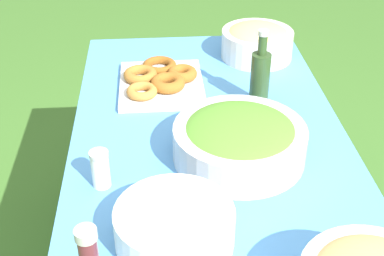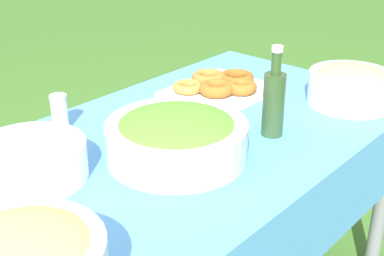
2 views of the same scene
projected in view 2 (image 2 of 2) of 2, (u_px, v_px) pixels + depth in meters
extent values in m
cube|color=#4C8CD1|center=(170.00, 148.00, 1.38)|extent=(1.50, 0.77, 0.02)
cube|color=#4C8CD1|center=(293.00, 246.00, 1.20)|extent=(1.50, 0.01, 0.22)
cube|color=#4C8CD1|center=(83.00, 146.00, 1.66)|extent=(1.50, 0.01, 0.22)
cube|color=#4C8CD1|center=(312.00, 107.00, 1.94)|extent=(0.01, 0.77, 0.22)
cylinder|color=slate|center=(382.00, 198.00, 1.80)|extent=(0.05, 0.05, 0.67)
cylinder|color=slate|center=(230.00, 141.00, 2.19)|extent=(0.05, 0.05, 0.67)
cylinder|color=silver|center=(177.00, 141.00, 1.29)|extent=(0.34, 0.34, 0.09)
ellipsoid|color=#51892D|center=(176.00, 128.00, 1.27)|extent=(0.30, 0.30, 0.07)
cylinder|color=silver|center=(350.00, 88.00, 1.60)|extent=(0.25, 0.25, 0.10)
ellipsoid|color=tan|center=(352.00, 77.00, 1.58)|extent=(0.22, 0.22, 0.07)
cube|color=silver|center=(219.00, 91.00, 1.69)|extent=(0.31, 0.27, 0.02)
torus|color=#B27533|center=(188.00, 87.00, 1.66)|extent=(0.12, 0.12, 0.03)
torus|color=#93561E|center=(216.00, 89.00, 1.64)|extent=(0.15, 0.15, 0.04)
torus|color=#A36628|center=(208.00, 77.00, 1.74)|extent=(0.11, 0.11, 0.03)
torus|color=#93561E|center=(241.00, 87.00, 1.65)|extent=(0.14, 0.14, 0.03)
torus|color=brown|center=(236.00, 77.00, 1.75)|extent=(0.15, 0.15, 0.03)
cylinder|color=white|center=(32.00, 175.00, 1.21)|extent=(0.26, 0.26, 0.01)
cylinder|color=white|center=(31.00, 171.00, 1.21)|extent=(0.26, 0.26, 0.01)
cylinder|color=white|center=(31.00, 166.00, 1.20)|extent=(0.26, 0.26, 0.01)
cylinder|color=white|center=(30.00, 162.00, 1.20)|extent=(0.26, 0.26, 0.01)
cylinder|color=white|center=(29.00, 157.00, 1.19)|extent=(0.26, 0.26, 0.01)
cylinder|color=white|center=(29.00, 152.00, 1.19)|extent=(0.26, 0.26, 0.01)
cylinder|color=white|center=(28.00, 147.00, 1.18)|extent=(0.26, 0.26, 0.01)
cylinder|color=#2D4723|center=(274.00, 105.00, 1.39)|extent=(0.06, 0.06, 0.17)
cylinder|color=#2D4723|center=(276.00, 63.00, 1.34)|extent=(0.03, 0.03, 0.06)
cylinder|color=#B7B7B7|center=(277.00, 49.00, 1.33)|extent=(0.03, 0.03, 0.01)
ellipsoid|color=tan|center=(19.00, 253.00, 0.81)|extent=(0.24, 0.24, 0.07)
cylinder|color=white|center=(60.00, 114.00, 1.44)|extent=(0.04, 0.04, 0.09)
cylinder|color=silver|center=(58.00, 97.00, 1.42)|extent=(0.05, 0.05, 0.01)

